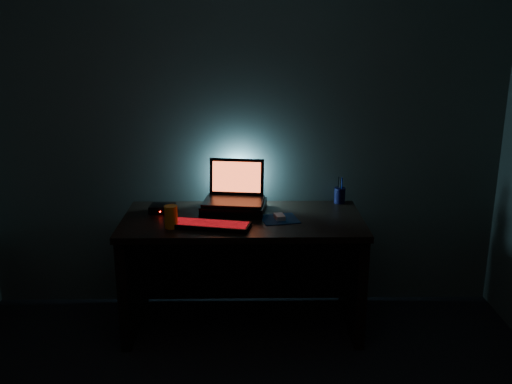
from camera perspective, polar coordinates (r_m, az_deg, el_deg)
The scene contains 10 objects.
room at distance 1.87m, azimuth -1.84°, elevation -4.23°, with size 3.50×4.00×2.50m.
desk at distance 3.71m, azimuth -1.31°, elevation -6.09°, with size 1.50×0.70×0.75m.
riser at distance 3.68m, azimuth -2.23°, elevation -1.50°, with size 0.40×0.30×0.06m, color black.
laptop at distance 3.70m, azimuth -2.12°, elevation 0.07°, with size 0.41×0.33×0.26m.
keyboard at distance 3.41m, azimuth -4.61°, elevation -3.32°, with size 0.50×0.25×0.03m.
mousepad at distance 3.54m, azimuth 2.36°, elevation -2.73°, with size 0.22×0.20×0.00m, color navy.
mouse at distance 3.53m, azimuth 2.37°, elevation -2.49°, with size 0.05×0.09×0.03m, color #9A9AA0.
pen_cup at distance 3.89m, azimuth 8.36°, elevation -0.34°, with size 0.07×0.07×0.11m, color black.
juice_glass at distance 3.41m, azimuth -8.49°, elevation -2.47°, with size 0.08×0.08×0.14m, color orange.
router at distance 3.71m, azimuth -9.35°, elevation -1.66°, with size 0.16×0.13×0.05m.
Camera 1 is at (0.03, -1.75, 1.91)m, focal length 40.00 mm.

